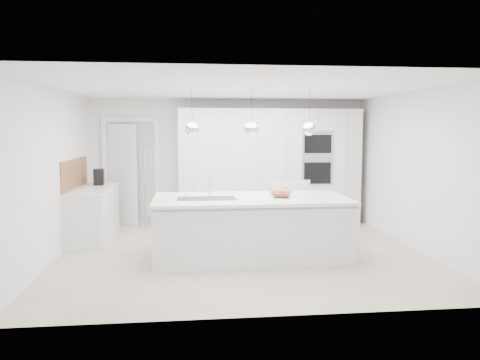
{
  "coord_description": "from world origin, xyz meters",
  "views": [
    {
      "loc": [
        -0.8,
        -7.0,
        1.87
      ],
      "look_at": [
        0.0,
        0.3,
        1.1
      ],
      "focal_mm": 35.0,
      "sensor_mm": 36.0,
      "label": 1
    }
  ],
  "objects": [
    {
      "name": "apple_a",
      "position": [
        0.57,
        -0.35,
        0.97
      ],
      "size": [
        0.07,
        0.07,
        0.07
      ],
      "primitive_type": "sphere",
      "color": "red",
      "rests_on": "fruit_bowl"
    },
    {
      "name": "radiator",
      "position": [
        -1.63,
        2.46,
        0.85
      ],
      "size": [
        0.32,
        0.04,
        1.4
      ],
      "primitive_type": null,
      "color": "white",
      "rests_on": "floor"
    },
    {
      "name": "banana_bunch",
      "position": [
        0.58,
        -0.26,
        1.01
      ],
      "size": [
        0.22,
        0.16,
        0.2
      ],
      "primitive_type": "torus",
      "rotation": [
        1.22,
        0.0,
        0.35
      ],
      "color": "yellow",
      "rests_on": "fruit_bowl"
    },
    {
      "name": "hallway_door",
      "position": [
        -2.2,
        2.42,
        1.0
      ],
      "size": [
        0.76,
        0.38,
        2.0
      ],
      "primitive_type": "cube",
      "rotation": [
        0.0,
        0.0,
        -0.44
      ],
      "color": "white",
      "rests_on": "floor"
    },
    {
      "name": "pendant_left",
      "position": [
        -0.75,
        -0.3,
        1.9
      ],
      "size": [
        0.2,
        0.2,
        0.2
      ],
      "primitive_type": "sphere",
      "color": "white",
      "rests_on": "ceiling"
    },
    {
      "name": "wall_left",
      "position": [
        -2.75,
        0.0,
        1.25
      ],
      "size": [
        0.0,
        5.0,
        5.0
      ],
      "primitive_type": "plane",
      "rotation": [
        1.57,
        0.0,
        1.57
      ],
      "color": "white",
      "rests_on": "ground"
    },
    {
      "name": "pendant_mid",
      "position": [
        0.1,
        -0.3,
        1.9
      ],
      "size": [
        0.2,
        0.2,
        0.2
      ],
      "primitive_type": "sphere",
      "color": "white",
      "rests_on": "ceiling"
    },
    {
      "name": "left_worktop",
      "position": [
        -2.45,
        1.2,
        0.88
      ],
      "size": [
        0.62,
        1.82,
        0.04
      ],
      "primitive_type": "cube",
      "color": "white",
      "rests_on": "left_base_cabinets"
    },
    {
      "name": "pendant_right",
      "position": [
        0.95,
        -0.3,
        1.9
      ],
      "size": [
        0.2,
        0.2,
        0.2
      ],
      "primitive_type": "sphere",
      "color": "white",
      "rests_on": "ceiling"
    },
    {
      "name": "island_worktop",
      "position": [
        0.1,
        -0.25,
        0.88
      ],
      "size": [
        2.84,
        1.4,
        0.04
      ],
      "primitive_type": "cube",
      "color": "white",
      "rests_on": "island_base"
    },
    {
      "name": "left_base_cabinets",
      "position": [
        -2.45,
        1.2,
        0.43
      ],
      "size": [
        0.6,
        1.8,
        0.86
      ],
      "primitive_type": "cube",
      "color": "white",
      "rests_on": "floor"
    },
    {
      "name": "bar_stool_right",
      "position": [
        1.09,
        0.54,
        0.52
      ],
      "size": [
        0.51,
        0.57,
        1.04
      ],
      "primitive_type": null,
      "rotation": [
        0.0,
        0.0,
        0.43
      ],
      "color": "white",
      "rests_on": "floor"
    },
    {
      "name": "island_sink",
      "position": [
        -0.55,
        -0.3,
        0.82
      ],
      "size": [
        0.84,
        0.44,
        0.18
      ],
      "primitive_type": null,
      "color": "#3F3F42",
      "rests_on": "island_worktop"
    },
    {
      "name": "wall_back",
      "position": [
        0.0,
        2.5,
        1.25
      ],
      "size": [
        5.5,
        0.0,
        5.5
      ],
      "primitive_type": "plane",
      "rotation": [
        1.57,
        0.0,
        0.0
      ],
      "color": "white",
      "rests_on": "ground"
    },
    {
      "name": "floor",
      "position": [
        0.0,
        0.0,
        0.0
      ],
      "size": [
        5.5,
        5.5,
        0.0
      ],
      "primitive_type": "plane",
      "color": "#B9AD95",
      "rests_on": "ground"
    },
    {
      "name": "oak_backsplash",
      "position": [
        -2.74,
        1.2,
        1.15
      ],
      "size": [
        0.02,
        1.8,
        0.5
      ],
      "primitive_type": "cube",
      "color": "brown",
      "rests_on": "wall_left"
    },
    {
      "name": "apple_b",
      "position": [
        0.57,
        -0.3,
        0.97
      ],
      "size": [
        0.09,
        0.09,
        0.09
      ],
      "primitive_type": "sphere",
      "color": "red",
      "rests_on": "fruit_bowl"
    },
    {
      "name": "espresso_machine",
      "position": [
        -2.43,
        1.67,
        1.04
      ],
      "size": [
        0.2,
        0.28,
        0.29
      ],
      "primitive_type": "cube",
      "rotation": [
        0.0,
        0.0,
        0.09
      ],
      "color": "black",
      "rests_on": "left_worktop"
    },
    {
      "name": "tall_cabinets",
      "position": [
        0.8,
        2.2,
        1.15
      ],
      "size": [
        3.6,
        0.6,
        2.3
      ],
      "primitive_type": "cube",
      "color": "white",
      "rests_on": "floor"
    },
    {
      "name": "island_base",
      "position": [
        0.1,
        -0.3,
        0.43
      ],
      "size": [
        2.8,
        1.2,
        0.86
      ],
      "primitive_type": "cube",
      "color": "white",
      "rests_on": "floor"
    },
    {
      "name": "bar_stool_left",
      "position": [
        0.75,
        0.65,
        0.51
      ],
      "size": [
        0.34,
        0.47,
        1.01
      ],
      "primitive_type": null,
      "rotation": [
        0.0,
        0.0,
        0.01
      ],
      "color": "white",
      "rests_on": "floor"
    },
    {
      "name": "ceiling",
      "position": [
        0.0,
        0.0,
        2.5
      ],
      "size": [
        5.5,
        5.5,
        0.0
      ],
      "primitive_type": "plane",
      "rotation": [
        3.14,
        0.0,
        0.0
      ],
      "color": "white",
      "rests_on": "wall_back"
    },
    {
      "name": "oven_stack",
      "position": [
        1.7,
        1.89,
        1.35
      ],
      "size": [
        0.62,
        0.04,
        1.05
      ],
      "primitive_type": null,
      "color": "#A5A5A8",
      "rests_on": "tall_cabinets"
    },
    {
      "name": "fruit_bowl",
      "position": [
        0.54,
        -0.29,
        0.94
      ],
      "size": [
        0.4,
        0.4,
        0.08
      ],
      "primitive_type": "imported",
      "rotation": [
        0.0,
        0.0,
        -0.24
      ],
      "color": "brown",
      "rests_on": "island_worktop"
    },
    {
      "name": "island_tap",
      "position": [
        -0.5,
        -0.1,
        1.05
      ],
      "size": [
        0.02,
        0.02,
        0.3
      ],
      "primitive_type": "cylinder",
      "color": "white",
      "rests_on": "island_worktop"
    },
    {
      "name": "doorway_frame",
      "position": [
        -1.95,
        2.47,
        1.02
      ],
      "size": [
        1.11,
        0.08,
        2.13
      ],
      "primitive_type": null,
      "color": "white",
      "rests_on": "floor"
    }
  ]
}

